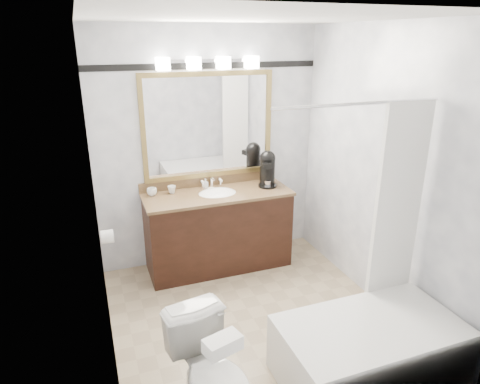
# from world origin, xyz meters

# --- Properties ---
(room) EXTENTS (2.42, 2.62, 2.52)m
(room) POSITION_xyz_m (0.00, 0.00, 1.25)
(room) COLOR tan
(room) RESTS_ON ground
(vanity) EXTENTS (1.53, 0.58, 0.97)m
(vanity) POSITION_xyz_m (0.00, 1.02, 0.44)
(vanity) COLOR black
(vanity) RESTS_ON ground
(mirror) EXTENTS (1.40, 0.04, 1.10)m
(mirror) POSITION_xyz_m (0.00, 1.28, 1.50)
(mirror) COLOR olive
(mirror) RESTS_ON room
(vanity_light_bar) EXTENTS (1.02, 0.14, 0.12)m
(vanity_light_bar) POSITION_xyz_m (0.00, 1.23, 2.13)
(vanity_light_bar) COLOR silver
(vanity_light_bar) RESTS_ON room
(accent_stripe) EXTENTS (2.40, 0.01, 0.06)m
(accent_stripe) POSITION_xyz_m (0.00, 1.29, 2.10)
(accent_stripe) COLOR black
(accent_stripe) RESTS_ON room
(bathtub) EXTENTS (1.30, 0.75, 1.96)m
(bathtub) POSITION_xyz_m (0.55, -0.90, 0.28)
(bathtub) COLOR white
(bathtub) RESTS_ON ground
(tp_roll) EXTENTS (0.11, 0.12, 0.12)m
(tp_roll) POSITION_xyz_m (-1.14, 0.66, 0.70)
(tp_roll) COLOR white
(tp_roll) RESTS_ON room
(toilet) EXTENTS (0.53, 0.78, 0.73)m
(toilet) POSITION_xyz_m (-0.64, -0.92, 0.36)
(toilet) COLOR white
(toilet) RESTS_ON ground
(tissue_box) EXTENTS (0.23, 0.17, 0.09)m
(tissue_box) POSITION_xyz_m (-0.64, -1.12, 0.77)
(tissue_box) COLOR white
(tissue_box) RESTS_ON toilet
(coffee_maker) EXTENTS (0.21, 0.25, 0.38)m
(coffee_maker) POSITION_xyz_m (0.58, 1.07, 1.05)
(coffee_maker) COLOR black
(coffee_maker) RESTS_ON vanity
(cup_left) EXTENTS (0.12, 0.12, 0.08)m
(cup_left) POSITION_xyz_m (-0.65, 1.17, 0.89)
(cup_left) COLOR white
(cup_left) RESTS_ON vanity
(cup_right) EXTENTS (0.10, 0.10, 0.08)m
(cup_right) POSITION_xyz_m (-0.44, 1.17, 0.89)
(cup_right) COLOR white
(cup_right) RESTS_ON vanity
(soap_bottle_a) EXTENTS (0.06, 0.06, 0.10)m
(soap_bottle_a) POSITION_xyz_m (-0.07, 1.21, 0.90)
(soap_bottle_a) COLOR white
(soap_bottle_a) RESTS_ON vanity
(soap_bar) EXTENTS (0.08, 0.07, 0.02)m
(soap_bar) POSITION_xyz_m (-0.04, 1.13, 0.86)
(soap_bar) COLOR beige
(soap_bar) RESTS_ON vanity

